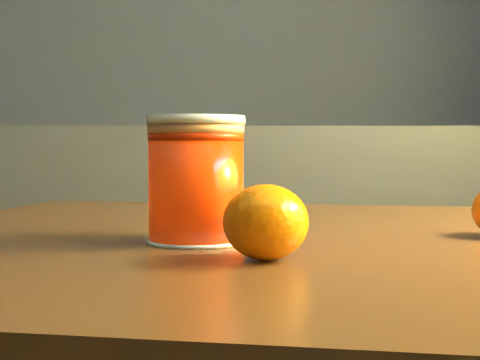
{
  "coord_description": "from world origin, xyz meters",
  "views": [
    {
      "loc": [
        0.81,
        -0.44,
        0.85
      ],
      "look_at": [
        0.81,
        0.18,
        0.82
      ],
      "focal_mm": 50.0,
      "sensor_mm": 36.0,
      "label": 1
    }
  ],
  "objects": [
    {
      "name": "juice_glass",
      "position": [
        0.77,
        0.17,
        0.82
      ],
      "size": [
        0.09,
        0.09,
        0.11
      ],
      "rotation": [
        0.0,
        0.0,
        -0.15
      ],
      "color": "#F22E04",
      "rests_on": "table"
    },
    {
      "name": "table",
      "position": [
        0.96,
        0.19,
        0.67
      ],
      "size": [
        1.12,
        0.87,
        0.77
      ],
      "rotation": [
        0.0,
        0.0,
        -0.17
      ],
      "color": "#583316",
      "rests_on": "ground"
    },
    {
      "name": "orange_front",
      "position": [
        0.83,
        0.07,
        0.79
      ],
      "size": [
        0.08,
        0.08,
        0.06
      ],
      "primitive_type": "ellipsoid",
      "rotation": [
        0.0,
        0.0,
        0.31
      ],
      "color": "orange",
      "rests_on": "table"
    }
  ]
}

